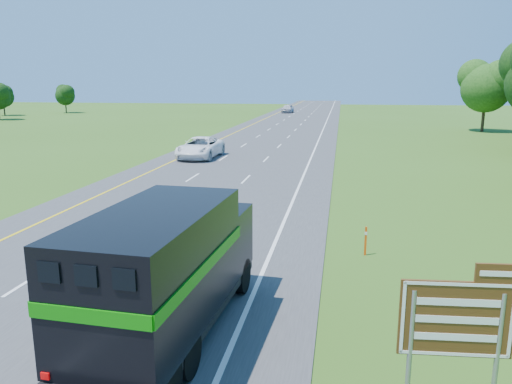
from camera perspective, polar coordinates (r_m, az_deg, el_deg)
road at (r=53.81m, az=1.13°, el=5.69°), size 15.00×260.00×0.04m
lane_markings at (r=53.81m, az=1.13°, el=5.71°), size 11.15×260.00×0.01m
horse_truck at (r=12.41m, az=-10.07°, el=-8.64°), size 2.87×7.87×3.43m
white_suv at (r=42.75m, az=-6.38°, el=5.08°), size 3.10×6.38×1.75m
far_car at (r=107.70m, az=3.64°, el=9.50°), size 2.50×5.39×1.79m
exit_sign at (r=9.62m, az=22.08°, el=-14.02°), size 1.96×0.21×3.32m
delineator at (r=18.99m, az=12.42°, el=-5.38°), size 0.09×0.05×1.10m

